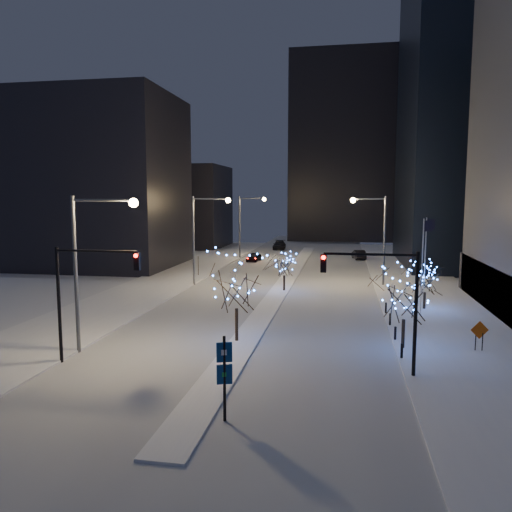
% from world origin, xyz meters
% --- Properties ---
extents(ground, '(160.00, 160.00, 0.00)m').
position_xyz_m(ground, '(0.00, 0.00, 0.00)').
color(ground, silver).
rests_on(ground, ground).
extents(road, '(20.00, 130.00, 0.02)m').
position_xyz_m(road, '(0.00, 35.00, 0.01)').
color(road, '#B0B6C0').
rests_on(road, ground).
extents(median, '(2.00, 80.00, 0.15)m').
position_xyz_m(median, '(0.00, 30.00, 0.07)').
color(median, white).
rests_on(median, ground).
extents(east_sidewalk, '(10.00, 90.00, 0.15)m').
position_xyz_m(east_sidewalk, '(15.00, 20.00, 0.07)').
color(east_sidewalk, white).
rests_on(east_sidewalk, ground).
extents(west_sidewalk, '(8.00, 90.00, 0.15)m').
position_xyz_m(west_sidewalk, '(-14.00, 20.00, 0.07)').
color(west_sidewalk, white).
rests_on(west_sidewalk, ground).
extents(filler_west_near, '(22.00, 18.00, 24.00)m').
position_xyz_m(filler_west_near, '(-28.00, 40.00, 12.00)').
color(filler_west_near, black).
rests_on(filler_west_near, ground).
extents(filler_west_far, '(18.00, 16.00, 16.00)m').
position_xyz_m(filler_west_far, '(-26.00, 70.00, 8.00)').
color(filler_west_far, black).
rests_on(filler_west_far, ground).
extents(horizon_block, '(24.00, 14.00, 42.00)m').
position_xyz_m(horizon_block, '(6.00, 92.00, 21.00)').
color(horizon_block, black).
rests_on(horizon_block, ground).
extents(street_lamp_w_near, '(4.40, 0.56, 10.00)m').
position_xyz_m(street_lamp_w_near, '(-8.94, 2.00, 6.50)').
color(street_lamp_w_near, '#595E66').
rests_on(street_lamp_w_near, ground).
extents(street_lamp_w_mid, '(4.40, 0.56, 10.00)m').
position_xyz_m(street_lamp_w_mid, '(-8.94, 27.00, 6.50)').
color(street_lamp_w_mid, '#595E66').
rests_on(street_lamp_w_mid, ground).
extents(street_lamp_w_far, '(4.40, 0.56, 10.00)m').
position_xyz_m(street_lamp_w_far, '(-8.94, 52.00, 6.50)').
color(street_lamp_w_far, '#595E66').
rests_on(street_lamp_w_far, ground).
extents(street_lamp_east, '(3.90, 0.56, 10.00)m').
position_xyz_m(street_lamp_east, '(10.08, 30.00, 6.45)').
color(street_lamp_east, '#595E66').
rests_on(street_lamp_east, ground).
extents(traffic_signal_west, '(5.26, 0.43, 7.00)m').
position_xyz_m(traffic_signal_west, '(-8.44, -0.00, 4.76)').
color(traffic_signal_west, black).
rests_on(traffic_signal_west, ground).
extents(traffic_signal_east, '(5.26, 0.43, 7.00)m').
position_xyz_m(traffic_signal_east, '(8.94, 1.00, 4.76)').
color(traffic_signal_east, black).
rests_on(traffic_signal_east, ground).
extents(flagpoles, '(1.35, 2.60, 8.00)m').
position_xyz_m(flagpoles, '(13.37, 17.25, 4.80)').
color(flagpoles, silver).
rests_on(flagpoles, east_sidewalk).
extents(bollards, '(0.16, 12.16, 0.90)m').
position_xyz_m(bollards, '(10.20, 10.00, 0.60)').
color(bollards, black).
rests_on(bollards, east_sidewalk).
extents(car_near, '(2.10, 4.21, 1.38)m').
position_xyz_m(car_near, '(-7.08, 48.75, 0.69)').
color(car_near, black).
rests_on(car_near, ground).
extents(car_mid, '(2.34, 4.74, 1.50)m').
position_xyz_m(car_mid, '(9.00, 54.32, 0.75)').
color(car_mid, black).
rests_on(car_mid, ground).
extents(car_far, '(2.57, 5.68, 1.61)m').
position_xyz_m(car_far, '(-5.49, 67.26, 0.81)').
color(car_far, black).
rests_on(car_far, ground).
extents(holiday_tree_median_near, '(6.30, 6.30, 6.24)m').
position_xyz_m(holiday_tree_median_near, '(-0.50, 5.89, 4.20)').
color(holiday_tree_median_near, black).
rests_on(holiday_tree_median_near, median).
extents(holiday_tree_median_far, '(3.38, 3.38, 4.02)m').
position_xyz_m(holiday_tree_median_far, '(0.50, 24.82, 2.83)').
color(holiday_tree_median_far, black).
rests_on(holiday_tree_median_far, median).
extents(holiday_tree_plaza_near, '(4.86, 4.86, 5.49)m').
position_xyz_m(holiday_tree_plaza_near, '(10.50, 6.18, 3.66)').
color(holiday_tree_plaza_near, black).
rests_on(holiday_tree_plaza_near, east_sidewalk).
extents(holiday_tree_plaza_far, '(3.64, 3.64, 4.26)m').
position_xyz_m(holiday_tree_plaza_far, '(13.67, 18.37, 2.87)').
color(holiday_tree_plaza_far, black).
rests_on(holiday_tree_plaza_far, east_sidewalk).
extents(wayfinding_sign, '(0.68, 0.32, 3.89)m').
position_xyz_m(wayfinding_sign, '(1.54, -6.00, 2.39)').
color(wayfinding_sign, black).
rests_on(wayfinding_sign, ground).
extents(construction_sign, '(1.15, 0.26, 1.92)m').
position_xyz_m(construction_sign, '(15.22, 6.39, 1.31)').
color(construction_sign, black).
rests_on(construction_sign, east_sidewalk).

